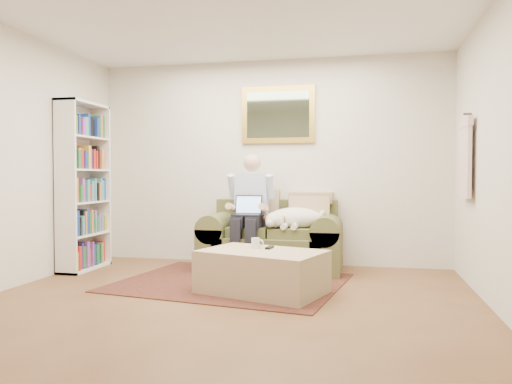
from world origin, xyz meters
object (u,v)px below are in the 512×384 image
(sleeping_dog, at_px, (295,218))
(coffee_mug, at_px, (256,243))
(seated_man, at_px, (249,212))
(ottoman, at_px, (262,272))
(bookshelf, at_px, (84,186))
(laptop, at_px, (248,210))
(sofa, at_px, (272,246))

(sleeping_dog, bearing_deg, coffee_mug, -104.78)
(seated_man, bearing_deg, ottoman, -70.41)
(ottoman, distance_m, bookshelf, 2.59)
(laptop, xyz_separation_m, bookshelf, (-1.97, -0.23, 0.27))
(ottoman, relative_size, coffee_mug, 11.30)
(laptop, distance_m, sleeping_dog, 0.57)
(laptop, relative_size, coffee_mug, 3.20)
(seated_man, distance_m, sleeping_dog, 0.55)
(laptop, bearing_deg, sleeping_dog, 13.64)
(sofa, distance_m, coffee_mug, 1.08)
(sleeping_dog, bearing_deg, ottoman, -98.26)
(seated_man, relative_size, ottoman, 1.23)
(coffee_mug, bearing_deg, ottoman, -56.94)
(ottoman, bearing_deg, coffee_mug, 123.06)
(laptop, bearing_deg, sofa, 41.02)
(sofa, xyz_separation_m, ottoman, (0.13, -1.22, -0.08))
(sofa, bearing_deg, sleeping_dog, -15.74)
(seated_man, height_order, bookshelf, bookshelf)
(sofa, bearing_deg, ottoman, -83.83)
(ottoman, distance_m, coffee_mug, 0.31)
(sofa, bearing_deg, bookshelf, -168.56)
(sofa, bearing_deg, seated_man, -148.55)
(laptop, xyz_separation_m, ottoman, (0.38, -1.00, -0.52))
(seated_man, relative_size, sleeping_dog, 2.04)
(sleeping_dog, distance_m, ottoman, 1.22)
(laptop, bearing_deg, coffee_mug, -71.65)
(bookshelf, bearing_deg, sleeping_dog, 8.27)
(sofa, relative_size, ottoman, 1.46)
(coffee_mug, relative_size, bookshelf, 0.05)
(seated_man, height_order, coffee_mug, seated_man)
(sofa, height_order, sleeping_dog, sofa)
(sofa, height_order, bookshelf, bookshelf)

